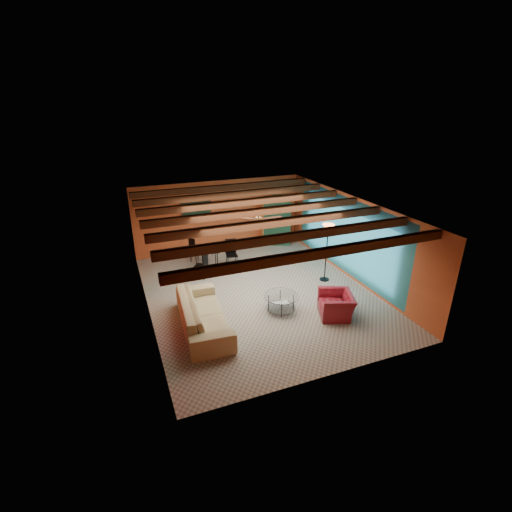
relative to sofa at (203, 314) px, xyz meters
name	(u,v)px	position (x,y,z in m)	size (l,w,h in m)	color
room	(257,218)	(2.02, 1.32, 1.96)	(6.52, 8.01, 2.71)	gray
sofa	(203,314)	(0.00, 0.00, 0.00)	(2.78, 1.09, 0.81)	tan
armchair	(336,305)	(3.51, -0.75, -0.08)	(1.00, 0.87, 0.65)	maroon
coffee_table	(281,303)	(2.21, 0.00, -0.16)	(0.97, 0.97, 0.50)	silver
dining_table	(210,255)	(1.12, 3.49, 0.09)	(1.89, 1.89, 0.98)	white
armoire	(275,223)	(4.22, 4.91, 0.49)	(1.02, 0.50, 1.79)	brown
floor_lamp	(326,253)	(4.38, 1.24, 0.55)	(0.39, 0.39, 1.92)	black
ceiling_fan	(259,219)	(2.02, 1.21, 1.95)	(1.50, 1.50, 0.44)	#472614
painting	(196,211)	(1.12, 5.17, 1.24)	(1.05, 0.03, 0.65)	black
potted_plant	(275,195)	(4.22, 4.91, 1.61)	(0.40, 0.35, 0.44)	#26661E
vase	(209,240)	(1.12, 3.49, 0.67)	(0.17, 0.17, 0.17)	orange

